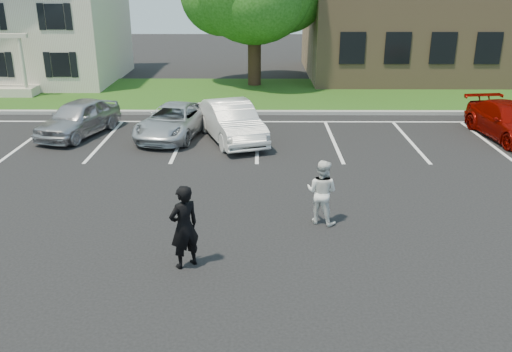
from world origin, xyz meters
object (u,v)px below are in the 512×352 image
at_px(man_black_suit, 184,227).
at_px(car_white_sedan, 232,122).
at_px(man_white_shirt, 322,192).
at_px(car_silver_west, 78,118).
at_px(house, 22,11).
at_px(office_building, 499,3).
at_px(car_silver_minivan, 174,121).
at_px(car_red_compact, 509,122).

xyz_separation_m(man_black_suit, car_white_sedan, (0.53, 9.12, -0.20)).
bearing_deg(man_white_shirt, car_silver_west, -14.48).
xyz_separation_m(man_black_suit, man_white_shirt, (3.05, 2.15, -0.10)).
xyz_separation_m(house, car_white_sedan, (12.07, -11.91, -3.12)).
xyz_separation_m(office_building, man_black_suit, (-15.46, -23.05, -3.25)).
bearing_deg(house, man_black_suit, -61.25).
height_order(car_silver_minivan, car_red_compact, car_red_compact).
bearing_deg(car_red_compact, man_black_suit, -145.27).
height_order(car_silver_west, car_silver_minivan, car_silver_west).
bearing_deg(car_silver_minivan, office_building, 50.01).
distance_m(house, car_silver_minivan, 15.41).
relative_size(house, office_building, 0.46).
bearing_deg(house, office_building, 4.28).
height_order(house, car_white_sedan, house).
height_order(car_white_sedan, car_red_compact, car_white_sedan).
xyz_separation_m(car_silver_minivan, car_red_compact, (12.44, -0.21, 0.05)).
height_order(office_building, car_silver_west, office_building).
height_order(house, car_silver_west, house).
bearing_deg(car_silver_minivan, car_white_sedan, -1.36).
height_order(house, man_black_suit, house).
height_order(man_white_shirt, car_silver_west, man_white_shirt).
relative_size(car_silver_west, car_white_sedan, 0.91).
relative_size(house, car_red_compact, 2.33).
bearing_deg(house, car_silver_west, -60.88).
bearing_deg(office_building, house, -175.72).
xyz_separation_m(house, man_black_suit, (11.54, -21.03, -2.92)).
relative_size(house, man_white_shirt, 6.38).
xyz_separation_m(house, car_silver_minivan, (9.87, -11.39, -3.24)).
bearing_deg(house, man_white_shirt, -52.30).
relative_size(car_silver_west, car_red_compact, 0.89).
distance_m(house, man_white_shirt, 24.06).
xyz_separation_m(office_building, man_white_shirt, (-12.41, -20.90, -3.35)).
relative_size(car_silver_minivan, car_white_sedan, 0.99).
distance_m(office_building, car_silver_west, 24.86).
distance_m(house, office_building, 27.08).
relative_size(office_building, car_red_compact, 5.06).
bearing_deg(house, car_silver_minivan, -49.09).
xyz_separation_m(man_black_suit, car_silver_west, (-5.27, 9.77, -0.24)).
xyz_separation_m(car_silver_minivan, car_white_sedan, (2.20, -0.52, 0.12)).
bearing_deg(man_black_suit, car_silver_west, -99.79).
bearing_deg(car_red_compact, car_silver_minivan, 172.55).
relative_size(office_building, car_silver_minivan, 5.26).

